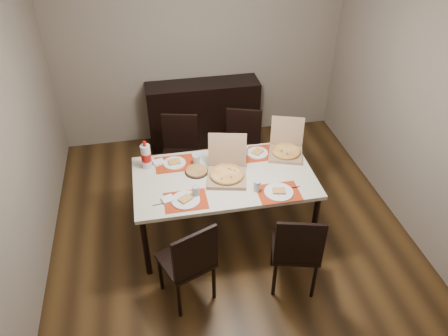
# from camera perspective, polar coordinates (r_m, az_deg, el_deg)

# --- Properties ---
(ground) EXTENTS (3.80, 4.00, 0.02)m
(ground) POSITION_cam_1_polar(r_m,az_deg,el_deg) (4.91, 0.68, -7.72)
(ground) COLOR #472E15
(ground) RESTS_ON ground
(room_walls) EXTENTS (3.84, 4.02, 2.62)m
(room_walls) POSITION_cam_1_polar(r_m,az_deg,el_deg) (4.28, -0.34, 13.44)
(room_walls) COLOR gray
(room_walls) RESTS_ON ground
(sideboard) EXTENTS (1.50, 0.40, 0.90)m
(sideboard) POSITION_cam_1_polar(r_m,az_deg,el_deg) (6.05, -2.69, 7.12)
(sideboard) COLOR black
(sideboard) RESTS_ON ground
(dining_table) EXTENTS (1.80, 1.00, 0.75)m
(dining_table) POSITION_cam_1_polar(r_m,az_deg,el_deg) (4.41, 0.00, -1.74)
(dining_table) COLOR beige
(dining_table) RESTS_ON ground
(chair_near_left) EXTENTS (0.55, 0.55, 0.93)m
(chair_near_left) POSITION_cam_1_polar(r_m,az_deg,el_deg) (3.88, -4.55, -11.99)
(chair_near_left) COLOR black
(chair_near_left) RESTS_ON ground
(chair_near_right) EXTENTS (0.51, 0.51, 0.93)m
(chair_near_right) POSITION_cam_1_polar(r_m,az_deg,el_deg) (4.02, 9.44, -10.37)
(chair_near_right) COLOR black
(chair_near_right) RESTS_ON ground
(chair_far_left) EXTENTS (0.51, 0.51, 0.93)m
(chair_far_left) POSITION_cam_1_polar(r_m,az_deg,el_deg) (5.19, -5.77, 2.30)
(chair_far_left) COLOR black
(chair_far_left) RESTS_ON ground
(chair_far_right) EXTENTS (0.53, 0.53, 0.93)m
(chair_far_right) POSITION_cam_1_polar(r_m,az_deg,el_deg) (5.26, 2.42, 3.03)
(chair_far_right) COLOR black
(chair_far_right) RESTS_ON ground
(setting_near_left) EXTENTS (0.51, 0.30, 0.11)m
(setting_near_left) POSITION_cam_1_polar(r_m,az_deg,el_deg) (4.09, -4.95, -3.91)
(setting_near_left) COLOR #B52A0C
(setting_near_left) RESTS_ON dining_table
(setting_near_right) EXTENTS (0.46, 0.30, 0.11)m
(setting_near_right) POSITION_cam_1_polar(r_m,az_deg,el_deg) (4.18, 6.47, -2.94)
(setting_near_right) COLOR #B52A0C
(setting_near_right) RESTS_ON dining_table
(setting_far_left) EXTENTS (0.49, 0.30, 0.11)m
(setting_far_left) POSITION_cam_1_polar(r_m,az_deg,el_deg) (4.54, -5.98, 0.75)
(setting_far_left) COLOR #B52A0C
(setting_far_left) RESTS_ON dining_table
(setting_far_right) EXTENTS (0.47, 0.30, 0.11)m
(setting_far_right) POSITION_cam_1_polar(r_m,az_deg,el_deg) (4.68, 3.92, 2.05)
(setting_far_right) COLOR #B52A0C
(setting_far_right) RESTS_ON dining_table
(napkin_loose) EXTENTS (0.16, 0.16, 0.02)m
(napkin_loose) POSITION_cam_1_polar(r_m,az_deg,el_deg) (4.34, -0.52, -1.14)
(napkin_loose) COLOR white
(napkin_loose) RESTS_ON dining_table
(pizza_box_center) EXTENTS (0.47, 0.50, 0.39)m
(pizza_box_center) POSITION_cam_1_polar(r_m,az_deg,el_deg) (4.33, 0.37, -0.47)
(pizza_box_center) COLOR #947355
(pizza_box_center) RESTS_ON dining_table
(pizza_box_right) EXTENTS (0.45, 0.48, 0.35)m
(pizza_box_right) POSITION_cam_1_polar(r_m,az_deg,el_deg) (4.71, 8.08, 2.49)
(pizza_box_right) COLOR #947355
(pizza_box_right) RESTS_ON dining_table
(faina_plate) EXTENTS (0.24, 0.24, 0.03)m
(faina_plate) POSITION_cam_1_polar(r_m,az_deg,el_deg) (4.42, -3.59, -0.40)
(faina_plate) COLOR black
(faina_plate) RESTS_ON dining_table
(dip_bowl) EXTENTS (0.11, 0.11, 0.03)m
(dip_bowl) POSITION_cam_1_polar(r_m,az_deg,el_deg) (4.56, 1.40, 0.99)
(dip_bowl) COLOR white
(dip_bowl) RESTS_ON dining_table
(soda_bottle) EXTENTS (0.10, 0.10, 0.31)m
(soda_bottle) POSITION_cam_1_polar(r_m,az_deg,el_deg) (4.49, -10.13, 1.52)
(soda_bottle) COLOR silver
(soda_bottle) RESTS_ON dining_table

